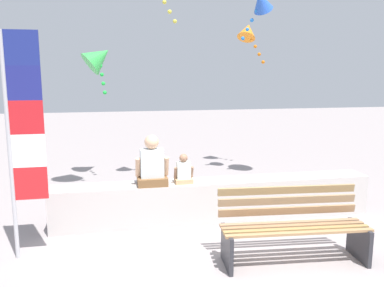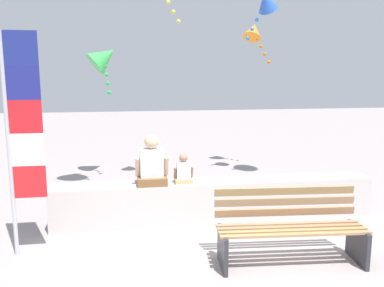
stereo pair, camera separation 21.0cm
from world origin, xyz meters
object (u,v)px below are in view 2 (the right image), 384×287
at_px(person_child, 183,172).
at_px(kite_green, 104,58).
at_px(person_adult, 152,165).
at_px(kite_orange, 254,31).
at_px(park_bench, 290,228).
at_px(flag_banner, 20,128).
at_px(kite_blue, 266,2).

distance_m(person_child, kite_green, 3.69).
bearing_deg(kite_green, person_child, -66.56).
height_order(person_adult, kite_orange, kite_orange).
relative_size(person_child, kite_orange, 0.44).
relative_size(park_bench, flag_banner, 0.66).
bearing_deg(kite_blue, park_bench, -103.69).
relative_size(person_adult, kite_green, 0.67).
height_order(person_adult, kite_green, kite_green).
bearing_deg(flag_banner, kite_green, 77.30).
xyz_separation_m(flag_banner, kite_green, (0.84, 3.72, 0.98)).
relative_size(kite_green, kite_orange, 1.11).
bearing_deg(kite_orange, park_bench, -101.91).
xyz_separation_m(person_adult, kite_green, (-0.80, 2.95, 1.69)).
bearing_deg(kite_blue, flag_banner, -143.56).
bearing_deg(flag_banner, person_child, 20.05).
distance_m(person_adult, kite_orange, 4.87).
bearing_deg(person_child, park_bench, -53.14).
bearing_deg(person_adult, kite_green, 105.17).
bearing_deg(person_child, kite_orange, 57.86).
xyz_separation_m(person_child, kite_orange, (2.13, 3.39, 2.44)).
bearing_deg(park_bench, kite_blue, 76.31).
distance_m(park_bench, person_adult, 2.22).
relative_size(flag_banner, kite_green, 2.46).
height_order(person_adult, person_child, person_adult).
xyz_separation_m(kite_green, kite_blue, (3.30, -0.67, 1.11)).
bearing_deg(flag_banner, kite_blue, 36.44).
height_order(person_child, kite_orange, kite_orange).
xyz_separation_m(park_bench, person_adult, (-1.59, 1.47, 0.51)).
bearing_deg(kite_green, flag_banner, -102.70).
xyz_separation_m(flag_banner, kite_blue, (4.14, 3.06, 2.10)).
height_order(park_bench, kite_green, kite_green).
height_order(person_adult, kite_blue, kite_blue).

